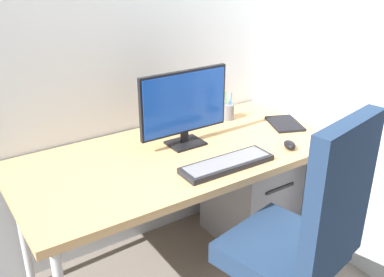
{
  "coord_description": "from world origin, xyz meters",
  "views": [
    {
      "loc": [
        -1.06,
        -1.71,
        1.71
      ],
      "look_at": [
        0.02,
        -0.08,
        0.84
      ],
      "focal_mm": 41.04,
      "sensor_mm": 36.0,
      "label": 1
    }
  ],
  "objects_px": {
    "monitor": "(184,105)",
    "pen_holder": "(228,111)",
    "notebook": "(285,124)",
    "keyboard": "(227,164)",
    "filing_cabinet": "(250,190)",
    "mouse": "(290,145)",
    "office_chair": "(304,235)"
  },
  "relations": [
    {
      "from": "filing_cabinet",
      "to": "notebook",
      "type": "xyz_separation_m",
      "value": [
        0.18,
        -0.07,
        0.42
      ]
    },
    {
      "from": "filing_cabinet",
      "to": "notebook",
      "type": "bearing_deg",
      "value": -21.12
    },
    {
      "from": "office_chair",
      "to": "filing_cabinet",
      "type": "relative_size",
      "value": 1.78
    },
    {
      "from": "keyboard",
      "to": "filing_cabinet",
      "type": "bearing_deg",
      "value": 34.92
    },
    {
      "from": "office_chair",
      "to": "notebook",
      "type": "bearing_deg",
      "value": 51.22
    },
    {
      "from": "office_chair",
      "to": "mouse",
      "type": "height_order",
      "value": "office_chair"
    },
    {
      "from": "keyboard",
      "to": "pen_holder",
      "type": "distance_m",
      "value": 0.62
    },
    {
      "from": "office_chair",
      "to": "mouse",
      "type": "relative_size",
      "value": 13.19
    },
    {
      "from": "keyboard",
      "to": "mouse",
      "type": "xyz_separation_m",
      "value": [
        0.39,
        -0.02,
        0.01
      ]
    },
    {
      "from": "office_chair",
      "to": "notebook",
      "type": "height_order",
      "value": "office_chair"
    },
    {
      "from": "monitor",
      "to": "mouse",
      "type": "bearing_deg",
      "value": -40.22
    },
    {
      "from": "notebook",
      "to": "pen_holder",
      "type": "bearing_deg",
      "value": 153.42
    },
    {
      "from": "office_chair",
      "to": "filing_cabinet",
      "type": "bearing_deg",
      "value": 63.5
    },
    {
      "from": "office_chair",
      "to": "pen_holder",
      "type": "bearing_deg",
      "value": 70.5
    },
    {
      "from": "keyboard",
      "to": "office_chair",
      "type": "bearing_deg",
      "value": -84.09
    },
    {
      "from": "monitor",
      "to": "pen_holder",
      "type": "distance_m",
      "value": 0.47
    },
    {
      "from": "notebook",
      "to": "office_chair",
      "type": "bearing_deg",
      "value": -106.18
    },
    {
      "from": "monitor",
      "to": "pen_holder",
      "type": "bearing_deg",
      "value": 20.6
    },
    {
      "from": "pen_holder",
      "to": "notebook",
      "type": "distance_m",
      "value": 0.34
    },
    {
      "from": "office_chair",
      "to": "monitor",
      "type": "height_order",
      "value": "office_chair"
    },
    {
      "from": "keyboard",
      "to": "pen_holder",
      "type": "height_order",
      "value": "pen_holder"
    },
    {
      "from": "keyboard",
      "to": "mouse",
      "type": "relative_size",
      "value": 5.39
    },
    {
      "from": "mouse",
      "to": "pen_holder",
      "type": "xyz_separation_m",
      "value": [
        -0.01,
        0.51,
        0.03
      ]
    },
    {
      "from": "pen_holder",
      "to": "notebook",
      "type": "height_order",
      "value": "pen_holder"
    },
    {
      "from": "monitor",
      "to": "mouse",
      "type": "distance_m",
      "value": 0.58
    },
    {
      "from": "pen_holder",
      "to": "notebook",
      "type": "bearing_deg",
      "value": -49.17
    },
    {
      "from": "office_chair",
      "to": "notebook",
      "type": "relative_size",
      "value": 4.82
    },
    {
      "from": "monitor",
      "to": "pen_holder",
      "type": "height_order",
      "value": "monitor"
    },
    {
      "from": "keyboard",
      "to": "pen_holder",
      "type": "bearing_deg",
      "value": 51.67
    },
    {
      "from": "keyboard",
      "to": "monitor",
      "type": "bearing_deg",
      "value": 94.18
    },
    {
      "from": "mouse",
      "to": "keyboard",
      "type": "bearing_deg",
      "value": -162.88
    },
    {
      "from": "filing_cabinet",
      "to": "notebook",
      "type": "height_order",
      "value": "notebook"
    }
  ]
}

